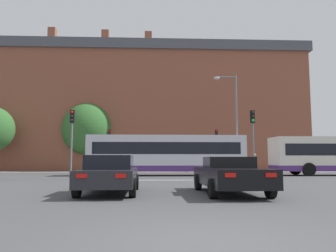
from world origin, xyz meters
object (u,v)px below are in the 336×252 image
car_roadster_right (229,175)px  street_lamp_junction (233,115)px  car_saloon_left (110,174)px  traffic_light_near_left (72,133)px  traffic_light_far_left (109,143)px  bus_crossing_lead (166,154)px  pedestrian_walking_west (255,161)px  pedestrian_walking_east (187,161)px  pedestrian_waiting (246,162)px  traffic_light_near_right (253,133)px  traffic_light_far_right (217,143)px

car_roadster_right → street_lamp_junction: bearing=74.4°
car_saloon_left → street_lamp_junction: (7.93, 13.48, 4.10)m
traffic_light_near_left → traffic_light_far_left: 12.05m
bus_crossing_lead → pedestrian_walking_west: 11.38m
traffic_light_far_left → pedestrian_walking_east: traffic_light_far_left is taller
pedestrian_walking_west → car_saloon_left: bearing=142.7°
car_roadster_right → pedestrian_waiting: (6.64, 21.14, 0.27)m
traffic_light_near_right → pedestrian_waiting: 13.20m
traffic_light_near_left → pedestrian_walking_east: traffic_light_near_left is taller
pedestrian_waiting → pedestrian_walking_east: size_ratio=0.88×
traffic_light_far_right → pedestrian_walking_east: bearing=178.1°
traffic_light_near_right → pedestrian_walking_east: traffic_light_near_right is taller
traffic_light_near_left → bus_crossing_lead: bearing=40.4°
traffic_light_near_left → pedestrian_walking_west: traffic_light_near_left is taller
car_roadster_right → traffic_light_far_left: (-7.19, 20.66, 2.15)m
pedestrian_walking_east → traffic_light_far_right: bearing=-27.5°
traffic_light_near_right → pedestrian_walking_east: bearing=102.9°
traffic_light_near_left → pedestrian_waiting: (14.51, 12.52, -1.95)m
car_roadster_right → traffic_light_far_right: size_ratio=1.15×
car_saloon_left → traffic_light_far_right: 22.35m
car_saloon_left → traffic_light_far_right: size_ratio=1.07×
car_roadster_right → bus_crossing_lead: bearing=96.2°
pedestrian_waiting → traffic_light_near_right: bearing=83.4°
pedestrian_walking_west → bus_crossing_lead: bearing=119.2°
bus_crossing_lead → traffic_light_far_left: bearing=-141.6°
traffic_light_near_right → street_lamp_junction: (0.06, 5.31, 1.90)m
traffic_light_far_left → pedestrian_walking_west: bearing=-0.4°
traffic_light_near_right → street_lamp_junction: bearing=89.4°
traffic_light_near_right → traffic_light_far_left: bearing=131.3°
bus_crossing_lead → traffic_light_near_right: (5.28, -5.36, 1.25)m
street_lamp_junction → traffic_light_near_right: bearing=-90.6°
street_lamp_junction → pedestrian_waiting: 8.86m
traffic_light_near_left → pedestrian_walking_east: size_ratio=2.33×
traffic_light_far_left → traffic_light_near_left: bearing=-93.2°
traffic_light_near_right → pedestrian_walking_east: (-2.92, 12.70, -1.81)m
car_saloon_left → car_roadster_right: (4.36, -0.30, -0.04)m
pedestrian_waiting → street_lamp_junction: bearing=74.6°
car_saloon_left → traffic_light_near_right: 11.56m
car_saloon_left → traffic_light_far_left: 20.66m
car_roadster_right → traffic_light_near_left: traffic_light_near_left is taller
pedestrian_waiting → pedestrian_walking_west: 0.95m
traffic_light_near_right → street_lamp_junction: street_lamp_junction is taller
car_saloon_left → street_lamp_junction: bearing=58.6°
traffic_light_far_right → pedestrian_walking_west: traffic_light_far_right is taller
traffic_light_far_left → traffic_light_far_right: traffic_light_far_right is taller
traffic_light_near_left → pedestrian_waiting: traffic_light_near_left is taller
car_saloon_left → car_roadster_right: size_ratio=0.93×
traffic_light_near_left → pedestrian_walking_west: (15.25, 11.94, -1.82)m
car_saloon_left → traffic_light_near_left: size_ratio=1.07×
traffic_light_far_right → pedestrian_walking_west: 4.19m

